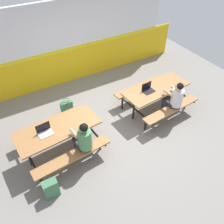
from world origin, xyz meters
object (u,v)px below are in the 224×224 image
(picnic_table_left, at_px, (59,134))
(laptop_dark, at_px, (148,89))
(student_further, at_px, (174,98))
(backpack_dark, at_px, (51,188))
(laptop_silver, at_px, (45,131))
(picnic_table_right, at_px, (156,93))
(student_nearer, at_px, (83,139))
(tote_bag_bright, at_px, (67,107))

(picnic_table_left, distance_m, laptop_dark, 2.61)
(student_further, height_order, backpack_dark, student_further)
(student_further, relative_size, laptop_silver, 3.58)
(student_further, distance_m, backpack_dark, 3.73)
(picnic_table_right, xyz_separation_m, backpack_dark, (-3.48, -1.13, -0.36))
(laptop_silver, bearing_deg, picnic_table_left, -2.80)
(laptop_dark, bearing_deg, student_nearer, -163.20)
(picnic_table_right, relative_size, tote_bag_bright, 4.54)
(picnic_table_right, distance_m, laptop_dark, 0.35)
(laptop_dark, bearing_deg, student_further, -50.64)
(picnic_table_right, height_order, laptop_silver, laptop_silver)
(picnic_table_right, relative_size, laptop_dark, 5.78)
(student_further, xyz_separation_m, laptop_silver, (-3.34, 0.43, 0.08))
(laptop_silver, bearing_deg, picnic_table_right, 2.10)
(picnic_table_right, height_order, tote_bag_bright, picnic_table_right)
(laptop_dark, height_order, tote_bag_bright, laptop_dark)
(laptop_silver, distance_m, backpack_dark, 1.20)
(picnic_table_right, distance_m, laptop_silver, 3.18)
(student_further, relative_size, backpack_dark, 2.74)
(backpack_dark, bearing_deg, student_further, 9.07)
(laptop_dark, bearing_deg, backpack_dark, -160.36)
(backpack_dark, bearing_deg, picnic_table_right, 17.95)
(student_nearer, distance_m, tote_bag_bright, 1.87)
(laptop_silver, bearing_deg, tote_bag_bright, 53.25)
(laptop_dark, height_order, backpack_dark, laptop_dark)
(picnic_table_left, distance_m, tote_bag_bright, 1.46)
(laptop_silver, relative_size, tote_bag_bright, 0.78)
(laptop_dark, bearing_deg, picnic_table_left, -176.84)
(backpack_dark, bearing_deg, laptop_dark, 19.64)
(picnic_table_right, xyz_separation_m, student_nearer, (-2.50, -0.66, 0.13))
(picnic_table_left, bearing_deg, laptop_silver, 177.20)
(student_nearer, bearing_deg, laptop_silver, 140.88)
(laptop_silver, relative_size, backpack_dark, 0.77)
(picnic_table_left, distance_m, student_further, 3.09)
(student_nearer, distance_m, backpack_dark, 1.19)
(student_nearer, bearing_deg, picnic_table_right, 14.69)
(laptop_dark, relative_size, tote_bag_bright, 0.78)
(picnic_table_left, relative_size, tote_bag_bright, 4.54)
(picnic_table_left, height_order, backpack_dark, picnic_table_left)
(tote_bag_bright, bearing_deg, picnic_table_right, -26.66)
(picnic_table_left, distance_m, student_nearer, 0.66)
(student_nearer, xyz_separation_m, student_further, (2.68, 0.11, 0.00))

